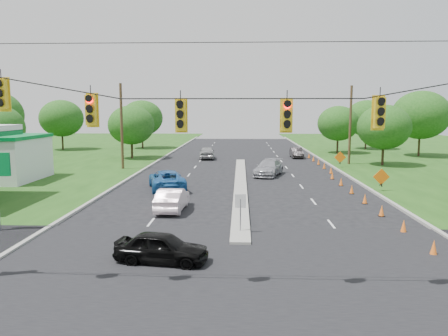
{
  "coord_description": "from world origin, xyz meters",
  "views": [
    {
      "loc": [
        -0.01,
        -15.49,
        6.22
      ],
      "look_at": [
        -0.99,
        10.27,
        2.8
      ],
      "focal_mm": 35.0,
      "sensor_mm": 36.0,
      "label": 1
    }
  ],
  "objects": [
    {
      "name": "utility_pole_far_right",
      "position": [
        12.5,
        35.0,
        4.5
      ],
      "size": [
        0.28,
        0.28,
        9.0
      ],
      "primitive_type": "cylinder",
      "color": "#422D1C",
      "rests_on": "ground"
    },
    {
      "name": "tree_4",
      "position": [
        -28.0,
        52.0,
        4.96
      ],
      "size": [
        6.72,
        6.72,
        7.84
      ],
      "color": "black",
      "rests_on": "ground"
    },
    {
      "name": "black_sedan",
      "position": [
        -3.21,
        1.62,
        0.65
      ],
      "size": [
        4.03,
        2.12,
        1.31
      ],
      "primitive_type": "imported",
      "rotation": [
        0.0,
        0.0,
        1.41
      ],
      "color": "black",
      "rests_on": "ground"
    },
    {
      "name": "tree_9",
      "position": [
        16.0,
        34.0,
        4.34
      ],
      "size": [
        5.88,
        5.88,
        6.86
      ],
      "color": "black",
      "rests_on": "ground"
    },
    {
      "name": "ground",
      "position": [
        0.0,
        0.0,
        0.0
      ],
      "size": [
        160.0,
        160.0,
        0.0
      ],
      "primitive_type": "plane",
      "color": "black",
      "rests_on": "ground"
    },
    {
      "name": "cone_1",
      "position": [
        8.33,
        6.5,
        0.35
      ],
      "size": [
        0.32,
        0.32,
        0.7
      ],
      "primitive_type": "cone",
      "color": "orange",
      "rests_on": "ground"
    },
    {
      "name": "white_sedan",
      "position": [
        -4.26,
        11.08,
        0.71
      ],
      "size": [
        1.67,
        4.36,
        1.42
      ],
      "primitive_type": "imported",
      "rotation": [
        0.0,
        0.0,
        3.1
      ],
      "color": "white",
      "rests_on": "ground"
    },
    {
      "name": "cone_8",
      "position": [
        8.93,
        31.0,
        0.35
      ],
      "size": [
        0.32,
        0.32,
        0.7
      ],
      "primitive_type": "cone",
      "color": "orange",
      "rests_on": "ground"
    },
    {
      "name": "cone_0",
      "position": [
        8.33,
        3.0,
        0.35
      ],
      "size": [
        0.32,
        0.32,
        0.7
      ],
      "primitive_type": "cone",
      "color": "orange",
      "rests_on": "ground"
    },
    {
      "name": "blue_pickup",
      "position": [
        -5.83,
        18.37,
        0.77
      ],
      "size": [
        3.94,
        6.05,
        1.55
      ],
      "primitive_type": "imported",
      "rotation": [
        0.0,
        0.0,
        3.41
      ],
      "color": "#2262A6",
      "rests_on": "ground"
    },
    {
      "name": "curb_right",
      "position": [
        10.1,
        30.0,
        0.0
      ],
      "size": [
        0.25,
        110.0,
        0.16
      ],
      "primitive_type": "cube",
      "color": "gray",
      "rests_on": "ground"
    },
    {
      "name": "cone_11",
      "position": [
        8.93,
        41.5,
        0.35
      ],
      "size": [
        0.32,
        0.32,
        0.7
      ],
      "primitive_type": "cone",
      "color": "orange",
      "rests_on": "ground"
    },
    {
      "name": "cone_2",
      "position": [
        8.33,
        10.0,
        0.35
      ],
      "size": [
        0.32,
        0.32,
        0.7
      ],
      "primitive_type": "cone",
      "color": "orange",
      "rests_on": "ground"
    },
    {
      "name": "median",
      "position": [
        0.0,
        21.0,
        0.0
      ],
      "size": [
        1.0,
        34.0,
        0.18
      ],
      "primitive_type": "cube",
      "color": "gray",
      "rests_on": "ground"
    },
    {
      "name": "cone_5",
      "position": [
        8.33,
        20.5,
        0.35
      ],
      "size": [
        0.32,
        0.32,
        0.7
      ],
      "primitive_type": "cone",
      "color": "orange",
      "rests_on": "ground"
    },
    {
      "name": "signal_span",
      "position": [
        -0.05,
        -1.0,
        4.97
      ],
      "size": [
        25.6,
        0.32,
        9.0
      ],
      "color": "#422D1C",
      "rests_on": "ground"
    },
    {
      "name": "cone_4",
      "position": [
        8.33,
        17.0,
        0.35
      ],
      "size": [
        0.32,
        0.32,
        0.7
      ],
      "primitive_type": "cone",
      "color": "orange",
      "rests_on": "ground"
    },
    {
      "name": "utility_pole_far_left",
      "position": [
        -12.5,
        30.0,
        4.5
      ],
      "size": [
        0.28,
        0.28,
        9.0
      ],
      "primitive_type": "cylinder",
      "color": "#422D1C",
      "rests_on": "ground"
    },
    {
      "name": "median_sign",
      "position": [
        0.0,
        6.0,
        1.46
      ],
      "size": [
        0.55,
        0.06,
        2.05
      ],
      "color": "gray",
      "rests_on": "ground"
    },
    {
      "name": "curb_left",
      "position": [
        -10.1,
        30.0,
        0.0
      ],
      "size": [
        0.25,
        110.0,
        0.16
      ],
      "primitive_type": "cube",
      "color": "gray",
      "rests_on": "ground"
    },
    {
      "name": "tree_12",
      "position": [
        14.0,
        48.0,
        4.34
      ],
      "size": [
        5.88,
        5.88,
        6.86
      ],
      "color": "black",
      "rests_on": "ground"
    },
    {
      "name": "work_sign_2",
      "position": [
        10.8,
        32.0,
        1.09
      ],
      "size": [
        1.27,
        0.58,
        1.37
      ],
      "color": "black",
      "rests_on": "ground"
    },
    {
      "name": "silver_car_far",
      "position": [
        2.67,
        25.95,
        0.74
      ],
      "size": [
        3.49,
        5.52,
        1.49
      ],
      "primitive_type": "imported",
      "rotation": [
        0.0,
        0.0,
        -0.3
      ],
      "color": "#96969D",
      "rests_on": "ground"
    },
    {
      "name": "cross_street",
      "position": [
        0.0,
        0.0,
        0.0
      ],
      "size": [
        160.0,
        14.0,
        0.02
      ],
      "primitive_type": "cube",
      "color": "black",
      "rests_on": "ground"
    },
    {
      "name": "silver_car_oncoming",
      "position": [
        -4.33,
        40.24,
        0.8
      ],
      "size": [
        2.21,
        4.83,
        1.6
      ],
      "primitive_type": "imported",
      "rotation": [
        0.0,
        0.0,
        3.21
      ],
      "color": "gray",
      "rests_on": "ground"
    },
    {
      "name": "tree_5",
      "position": [
        -14.0,
        40.0,
        4.34
      ],
      "size": [
        5.88,
        5.88,
        6.86
      ],
      "color": "black",
      "rests_on": "ground"
    },
    {
      "name": "tree_10",
      "position": [
        24.0,
        44.0,
        5.58
      ],
      "size": [
        7.56,
        7.56,
        8.82
      ],
      "color": "black",
      "rests_on": "ground"
    },
    {
      "name": "tree_11",
      "position": [
        20.0,
        55.0,
        4.96
      ],
      "size": [
        6.72,
        6.72,
        7.84
      ],
      "color": "black",
      "rests_on": "ground"
    },
    {
      "name": "cone_6",
      "position": [
        8.33,
        24.0,
        0.35
      ],
      "size": [
        0.32,
        0.32,
        0.7
      ],
      "primitive_type": "cone",
      "color": "orange",
      "rests_on": "ground"
    },
    {
      "name": "cone_3",
      "position": [
        8.33,
        13.5,
        0.35
      ],
      "size": [
        0.32,
        0.32,
        0.7
      ],
      "primitive_type": "cone",
      "color": "orange",
      "rests_on": "ground"
    },
    {
      "name": "dark_car_receding",
      "position": [
        7.34,
        41.94,
        0.68
      ],
      "size": [
        1.48,
        4.13,
        1.36
      ],
      "primitive_type": "imported",
      "rotation": [
        0.0,
        0.0,
        0.01
      ],
      "color": "black",
      "rests_on": "ground"
    },
    {
      "name": "tree_6",
      "position": [
        -16.0,
        55.0,
        4.96
      ],
      "size": [
        6.72,
        6.72,
        7.84
      ],
      "color": "black",
      "rests_on": "ground"
    },
    {
      "name": "cone_9",
      "position": [
        8.93,
        34.5,
        0.35
      ],
      "size": [
        0.32,
        0.32,
        0.7
      ],
      "primitive_type": "cone",
      "color": "orange",
      "rests_on": "ground"
    },
    {
      "name": "cone_10",
      "position": [
        8.93,
        38.0,
        0.35
      ],
      "size": [
        0.32,
        0.32,
        0.7
      ],
      "primitive_type": "cone",
      "color": "orange",
      "rests_on": "ground"
    },
    {
      "name": "cone_7",
      "position": [
        8.93,
        27.5,
        0.35
      ],
      "size": [
        0.32,
        0.32,
        0.7
      ],
      "primitive_type": "cone",
      "color": "orange",
      "rests_on": "ground"
    },
    {
      "name": "work_sign_1",
      "position": [
        10.8,
        18.0,
        1.09
      ],
      "size": [
        1.27,
        0.58,
        1.37
      ],
      "color": "black",
      "rests_on": "ground"
    }
  ]
}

